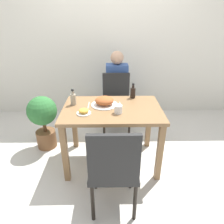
# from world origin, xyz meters

# --- Properties ---
(ground_plane) EXTENTS (16.00, 16.00, 0.00)m
(ground_plane) POSITION_xyz_m (0.00, 0.00, 0.00)
(ground_plane) COLOR beige
(wall_back) EXTENTS (8.00, 0.05, 2.60)m
(wall_back) POSITION_xyz_m (0.00, 1.48, 1.30)
(wall_back) COLOR beige
(wall_back) RESTS_ON ground_plane
(dining_table) EXTENTS (1.09, 0.73, 0.72)m
(dining_table) POSITION_xyz_m (0.00, 0.00, 0.61)
(dining_table) COLOR olive
(dining_table) RESTS_ON ground_plane
(chair_near) EXTENTS (0.42, 0.42, 0.89)m
(chair_near) POSITION_xyz_m (0.00, -0.70, 0.50)
(chair_near) COLOR black
(chair_near) RESTS_ON ground_plane
(chair_far) EXTENTS (0.42, 0.42, 0.89)m
(chair_far) POSITION_xyz_m (0.08, 0.74, 0.50)
(chair_far) COLOR black
(chair_far) RESTS_ON ground_plane
(food_plate) EXTENTS (0.30, 0.30, 0.10)m
(food_plate) POSITION_xyz_m (-0.08, 0.08, 0.77)
(food_plate) COLOR white
(food_plate) RESTS_ON dining_table
(side_plate) EXTENTS (0.15, 0.15, 0.06)m
(side_plate) POSITION_xyz_m (-0.29, -0.14, 0.75)
(side_plate) COLOR white
(side_plate) RESTS_ON dining_table
(drink_cup) EXTENTS (0.08, 0.08, 0.09)m
(drink_cup) POSITION_xyz_m (0.06, -0.13, 0.77)
(drink_cup) COLOR white
(drink_cup) RESTS_ON dining_table
(sauce_bottle) EXTENTS (0.06, 0.06, 0.19)m
(sauce_bottle) POSITION_xyz_m (0.26, 0.30, 0.79)
(sauce_bottle) COLOR black
(sauce_bottle) RESTS_ON dining_table
(condiment_bottle) EXTENTS (0.06, 0.06, 0.19)m
(condiment_bottle) POSITION_xyz_m (-0.44, 0.10, 0.79)
(condiment_bottle) COLOR gray
(condiment_bottle) RESTS_ON dining_table
(fork_utensil) EXTENTS (0.01, 0.18, 0.00)m
(fork_utensil) POSITION_xyz_m (-0.26, 0.08, 0.72)
(fork_utensil) COLOR silver
(fork_utensil) RESTS_ON dining_table
(spoon_utensil) EXTENTS (0.02, 0.18, 0.00)m
(spoon_utensil) POSITION_xyz_m (0.10, 0.08, 0.72)
(spoon_utensil) COLOR silver
(spoon_utensil) RESTS_ON dining_table
(potted_plant_left) EXTENTS (0.38, 0.38, 0.73)m
(potted_plant_left) POSITION_xyz_m (-0.89, 0.32, 0.45)
(potted_plant_left) COLOR brown
(potted_plant_left) RESTS_ON ground_plane
(person_figure) EXTENTS (0.34, 0.22, 1.17)m
(person_figure) POSITION_xyz_m (0.09, 1.06, 0.58)
(person_figure) COLOR #2D3347
(person_figure) RESTS_ON ground_plane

